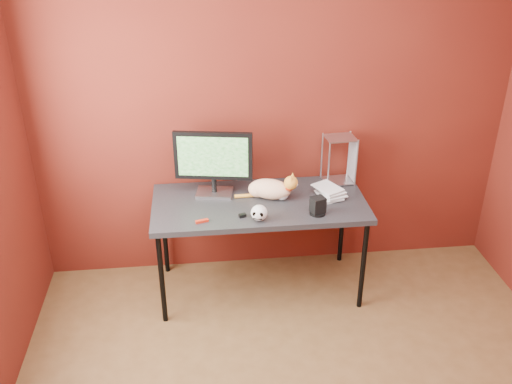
{
  "coord_description": "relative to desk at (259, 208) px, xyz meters",
  "views": [
    {
      "loc": [
        -0.56,
        -2.12,
        2.67
      ],
      "look_at": [
        -0.2,
        1.15,
        0.94
      ],
      "focal_mm": 40.0,
      "sensor_mm": 36.0,
      "label": 1
    }
  ],
  "objects": [
    {
      "name": "room",
      "position": [
        0.15,
        -1.37,
        0.75
      ],
      "size": [
        3.52,
        3.52,
        2.61
      ],
      "color": "#54391D",
      "rests_on": "ground"
    },
    {
      "name": "desk",
      "position": [
        0.0,
        0.0,
        0.0
      ],
      "size": [
        1.5,
        0.7,
        0.75
      ],
      "color": "black",
      "rests_on": "ground"
    },
    {
      "name": "monitor",
      "position": [
        -0.31,
        0.15,
        0.32
      ],
      "size": [
        0.55,
        0.22,
        0.48
      ],
      "rotation": [
        0.0,
        0.0,
        -0.17
      ],
      "color": "#AEAEB3",
      "rests_on": "desk"
    },
    {
      "name": "cat",
      "position": [
        0.08,
        0.04,
        0.12
      ],
      "size": [
        0.44,
        0.26,
        0.21
      ],
      "rotation": [
        0.0,
        0.0,
        -0.4
      ],
      "color": "orange",
      "rests_on": "desk"
    },
    {
      "name": "skull_mug",
      "position": [
        -0.03,
        -0.26,
        0.11
      ],
      "size": [
        0.11,
        0.12,
        0.11
      ],
      "rotation": [
        0.0,
        0.0,
        -0.31
      ],
      "color": "silver",
      "rests_on": "desk"
    },
    {
      "name": "speaker",
      "position": [
        0.37,
        -0.22,
        0.11
      ],
      "size": [
        0.11,
        0.11,
        0.13
      ],
      "rotation": [
        0.0,
        0.0,
        0.34
      ],
      "color": "black",
      "rests_on": "desk"
    },
    {
      "name": "book_stack",
      "position": [
        0.44,
        0.01,
        0.46
      ],
      "size": [
        0.23,
        0.25,
        0.81
      ],
      "rotation": [
        0.0,
        0.0,
        0.39
      ],
      "color": "beige",
      "rests_on": "desk"
    },
    {
      "name": "wire_rack",
      "position": [
        0.62,
        0.24,
        0.23
      ],
      "size": [
        0.22,
        0.19,
        0.36
      ],
      "rotation": [
        0.0,
        0.0,
        0.08
      ],
      "color": "#AEAEB3",
      "rests_on": "desk"
    },
    {
      "name": "pocket_knife",
      "position": [
        -0.41,
        -0.24,
        0.06
      ],
      "size": [
        0.09,
        0.05,
        0.02
      ],
      "primitive_type": "cube",
      "rotation": [
        0.0,
        0.0,
        0.27
      ],
      "color": "#AB1E0D",
      "rests_on": "desk"
    },
    {
      "name": "black_gadget",
      "position": [
        -0.14,
        -0.2,
        0.06
      ],
      "size": [
        0.05,
        0.04,
        0.02
      ],
      "primitive_type": "cube",
      "rotation": [
        0.0,
        0.0,
        0.32
      ],
      "color": "black",
      "rests_on": "desk"
    },
    {
      "name": "washer",
      "position": [
        -0.01,
        -0.15,
        0.05
      ],
      "size": [
        0.04,
        0.04,
        0.0
      ],
      "primitive_type": "cylinder",
      "color": "#AEAEB3",
      "rests_on": "desk"
    }
  ]
}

